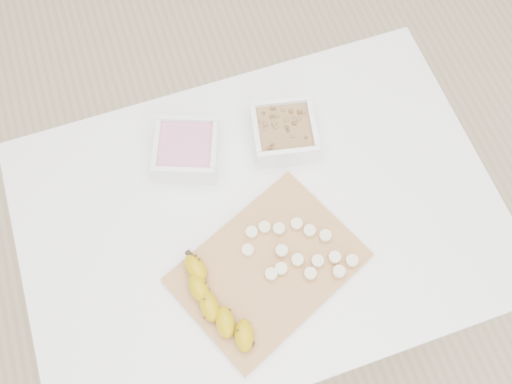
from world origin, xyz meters
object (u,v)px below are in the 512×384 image
object	(u,v)px
table	(260,230)
banana	(218,305)
bowl_yogurt	(187,150)
bowl_granola	(284,132)
cutting_board	(268,268)

from	to	relation	value
table	banana	world-z (taller)	banana
bowl_yogurt	bowl_granola	size ratio (longest dim) A/B	1.08
bowl_yogurt	bowl_granola	bearing A→B (deg)	-7.56
cutting_board	banana	world-z (taller)	banana
banana	bowl_granola	bearing A→B (deg)	45.59
bowl_granola	cutting_board	xyz separation A→B (m)	(-0.13, -0.27, -0.02)
cutting_board	banana	bearing A→B (deg)	-159.25
bowl_yogurt	banana	distance (m)	0.34
bowl_yogurt	bowl_granola	xyz separation A→B (m)	(0.21, -0.03, 0.00)
bowl_granola	banana	xyz separation A→B (m)	(-0.25, -0.31, 0.00)
table	cutting_board	bearing A→B (deg)	-101.63
table	bowl_granola	xyz separation A→B (m)	(0.11, 0.16, 0.13)
table	bowl_yogurt	bearing A→B (deg)	119.91
bowl_yogurt	bowl_granola	distance (m)	0.21
bowl_yogurt	cutting_board	xyz separation A→B (m)	(0.08, -0.30, -0.02)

